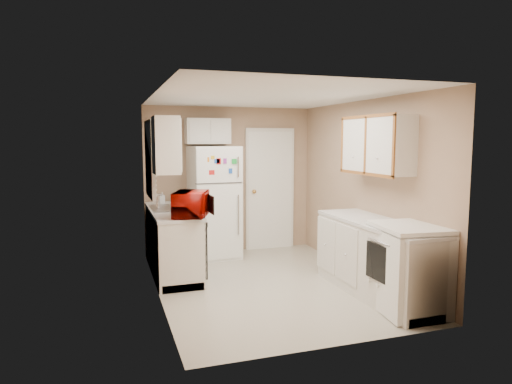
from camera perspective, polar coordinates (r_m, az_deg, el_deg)
name	(u,v)px	position (r m, az deg, el deg)	size (l,w,h in m)	color
floor	(268,284)	(6.06, 1.51, -11.39)	(3.80, 3.80, 0.00)	beige
ceiling	(269,97)	(5.79, 1.58, 11.83)	(3.80, 3.80, 0.00)	white
wall_left	(157,197)	(5.49, -12.33, -0.57)	(3.80, 3.80, 0.00)	tan
wall_right	(364,189)	(6.41, 13.40, 0.41)	(3.80, 3.80, 0.00)	tan
wall_back	(230,180)	(7.61, -3.30, 1.52)	(2.80, 2.80, 0.00)	tan
wall_front	(341,216)	(4.09, 10.61, -2.97)	(2.80, 2.80, 0.00)	tan
left_counter	(173,241)	(6.54, -10.37, -6.07)	(0.60, 1.80, 0.90)	silver
dishwasher	(202,246)	(6.00, -6.81, -6.76)	(0.03, 0.58, 0.72)	black
sink	(171,211)	(6.61, -10.62, -2.32)	(0.54, 0.74, 0.16)	gray
microwave	(191,205)	(5.81, -8.12, -1.60)	(0.32, 0.57, 0.38)	#870701
soap_bottle	(162,197)	(7.13, -11.64, -0.56)	(0.07, 0.08, 0.17)	silver
window_blinds	(151,159)	(6.51, -13.03, 4.04)	(0.10, 0.98, 1.08)	silver
upper_cabinet_left	(166,145)	(5.69, -11.20, 5.75)	(0.30, 0.45, 0.70)	silver
refrigerator	(214,202)	(7.25, -5.27, -1.26)	(0.73, 0.71, 1.77)	white
cabinet_over_fridge	(208,131)	(7.34, -6.08, 7.56)	(0.70, 0.30, 0.40)	silver
interior_door	(270,189)	(7.80, 1.76, 0.32)	(0.86, 0.06, 2.08)	white
right_counter	(377,258)	(5.72, 14.85, -8.01)	(0.60, 2.00, 0.90)	silver
stove	(408,268)	(5.28, 18.46, -9.01)	(0.64, 0.79, 0.97)	white
upper_cabinet_right	(377,145)	(5.88, 14.87, 5.68)	(0.30, 1.20, 0.70)	silver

